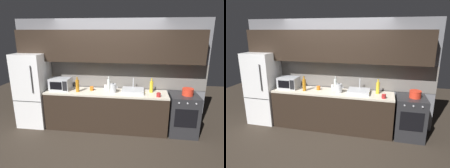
% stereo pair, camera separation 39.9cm
% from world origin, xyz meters
% --- Properties ---
extents(ground_plane, '(10.00, 10.00, 0.00)m').
position_xyz_m(ground_plane, '(0.00, 0.00, 0.00)').
color(ground_plane, '#2D261E').
extents(back_wall, '(4.48, 0.44, 2.50)m').
position_xyz_m(back_wall, '(0.00, 1.20, 1.55)').
color(back_wall, slate).
rests_on(back_wall, ground).
extents(counter_run, '(2.74, 0.60, 0.90)m').
position_xyz_m(counter_run, '(0.00, 0.90, 0.45)').
color(counter_run, black).
rests_on(counter_run, ground).
extents(refrigerator, '(0.68, 0.69, 1.73)m').
position_xyz_m(refrigerator, '(-1.75, 0.90, 0.87)').
color(refrigerator, white).
rests_on(refrigerator, ground).
extents(oven_range, '(0.60, 0.62, 0.90)m').
position_xyz_m(oven_range, '(1.71, 0.90, 0.45)').
color(oven_range, '#232326').
rests_on(oven_range, ground).
extents(microwave, '(0.46, 0.35, 0.27)m').
position_xyz_m(microwave, '(-1.07, 0.92, 1.04)').
color(microwave, '#A8AAAF').
rests_on(microwave, counter_run).
extents(sink_basin, '(0.48, 0.38, 0.30)m').
position_xyz_m(sink_basin, '(0.61, 0.93, 0.94)').
color(sink_basin, '#ADAFB5').
rests_on(sink_basin, counter_run).
extents(kettle, '(0.17, 0.14, 0.22)m').
position_xyz_m(kettle, '(0.17, 0.86, 1.00)').
color(kettle, '#B7BABF').
rests_on(kettle, counter_run).
extents(wine_bottle_yellow, '(0.08, 0.08, 0.32)m').
position_xyz_m(wine_bottle_yellow, '(1.01, 0.99, 1.03)').
color(wine_bottle_yellow, gold).
rests_on(wine_bottle_yellow, counter_run).
extents(wine_bottle_amber, '(0.08, 0.08, 0.34)m').
position_xyz_m(wine_bottle_amber, '(-0.63, 0.80, 1.04)').
color(wine_bottle_amber, '#B27019').
rests_on(wine_bottle_amber, counter_run).
extents(wine_bottle_clear, '(0.07, 0.07, 0.33)m').
position_xyz_m(wine_bottle_clear, '(0.05, 1.02, 1.04)').
color(wine_bottle_clear, silver).
rests_on(wine_bottle_clear, counter_run).
extents(mug_white, '(0.08, 0.08, 0.10)m').
position_xyz_m(mug_white, '(-0.04, 1.12, 0.95)').
color(mug_white, silver).
rests_on(mug_white, counter_run).
extents(mug_orange, '(0.09, 0.09, 0.09)m').
position_xyz_m(mug_orange, '(-0.34, 0.94, 0.95)').
color(mug_orange, orange).
rests_on(mug_orange, counter_run).
extents(mug_red, '(0.09, 0.09, 0.09)m').
position_xyz_m(mug_red, '(1.15, 0.70, 0.94)').
color(mug_red, '#A82323').
rests_on(mug_red, counter_run).
extents(cooking_pot, '(0.24, 0.24, 0.15)m').
position_xyz_m(cooking_pot, '(1.77, 0.90, 0.98)').
color(cooking_pot, red).
rests_on(cooking_pot, oven_range).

